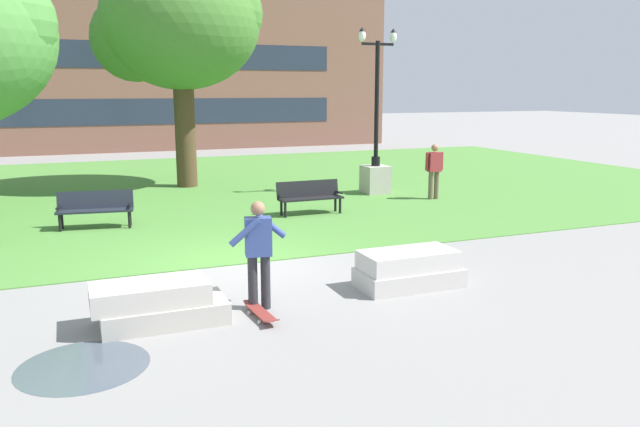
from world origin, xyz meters
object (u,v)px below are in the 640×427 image
at_px(concrete_block_center, 158,304).
at_px(concrete_block_left, 409,269).
at_px(person_skateboarder, 259,249).
at_px(skateboard, 261,312).
at_px(park_bench_near_right, 310,195).
at_px(park_bench_near_left, 95,207).
at_px(lamp_post_center, 376,161).
at_px(person_bystander_near_lawn, 434,168).

xyz_separation_m(concrete_block_center, concrete_block_left, (4.29, 0.17, 0.00)).
xyz_separation_m(person_skateboarder, skateboard, (-0.10, -0.40, -0.89)).
bearing_deg(person_skateboarder, park_bench_near_right, 62.82).
bearing_deg(park_bench_near_right, park_bench_near_left, 176.35).
height_order(skateboard, lamp_post_center, lamp_post_center).
height_order(concrete_block_center, park_bench_near_left, park_bench_near_left).
relative_size(skateboard, lamp_post_center, 0.20).
bearing_deg(lamp_post_center, person_bystander_near_lawn, -56.24).
bearing_deg(skateboard, concrete_block_left, 10.03).
distance_m(concrete_block_center, skateboard, 1.51).
height_order(concrete_block_left, park_bench_near_left, park_bench_near_left).
height_order(concrete_block_center, person_bystander_near_lawn, person_bystander_near_lawn).
bearing_deg(park_bench_near_left, skateboard, -75.23).
distance_m(park_bench_near_left, park_bench_near_right, 5.53).
xyz_separation_m(concrete_block_left, person_skateboarder, (-2.73, -0.10, 0.66)).
bearing_deg(concrete_block_center, skateboard, -12.73).
height_order(park_bench_near_left, person_bystander_near_lawn, person_bystander_near_lawn).
bearing_deg(person_bystander_near_lawn, lamp_post_center, 123.76).
bearing_deg(lamp_post_center, concrete_block_left, -113.81).
distance_m(person_skateboarder, lamp_post_center, 11.39).
distance_m(person_skateboarder, park_bench_near_left, 7.39).
height_order(park_bench_near_left, park_bench_near_right, same).
xyz_separation_m(skateboard, park_bench_near_right, (3.55, 7.12, 0.45)).
xyz_separation_m(park_bench_near_right, person_bystander_near_lawn, (4.43, 0.74, 0.44)).
bearing_deg(park_bench_near_left, person_skateboarder, -73.69).
height_order(skateboard, park_bench_near_right, park_bench_near_right).
distance_m(concrete_block_left, person_skateboarder, 2.81).
height_order(concrete_block_center, concrete_block_left, same).
relative_size(park_bench_near_left, park_bench_near_right, 1.03).
relative_size(park_bench_near_right, person_bystander_near_lawn, 1.05).
relative_size(concrete_block_left, person_bystander_near_lawn, 1.05).
height_order(park_bench_near_left, lamp_post_center, lamp_post_center).
xyz_separation_m(park_bench_near_right, lamp_post_center, (3.29, 2.46, 0.54)).
bearing_deg(park_bench_near_left, concrete_block_left, -55.46).
distance_m(park_bench_near_right, lamp_post_center, 4.14).
xyz_separation_m(skateboard, person_bystander_near_lawn, (7.99, 7.87, 0.90)).
relative_size(park_bench_near_right, lamp_post_center, 0.34).
distance_m(park_bench_near_right, person_bystander_near_lawn, 4.52).
xyz_separation_m(person_skateboarder, park_bench_near_right, (3.45, 6.72, -0.43)).
distance_m(concrete_block_center, person_skateboarder, 1.70).
xyz_separation_m(concrete_block_center, person_bystander_near_lawn, (9.45, 7.54, 0.68)).
bearing_deg(concrete_block_center, park_bench_near_left, 94.09).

